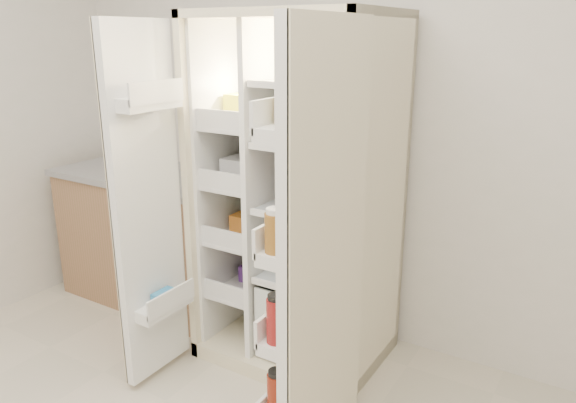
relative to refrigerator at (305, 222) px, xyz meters
The scene contains 5 objects.
wall_back 0.71m from the refrigerator, 70.69° to the left, with size 4.00×0.02×2.70m, color silver.
refrigerator is the anchor object (origin of this frame).
freezer_door 0.81m from the refrigerator, 130.54° to the right, with size 0.15×0.40×1.72m.
fridge_door 0.85m from the refrigerator, 56.23° to the right, with size 0.17×0.58×1.72m.
kitchen_counter 1.21m from the refrigerator, behind, with size 1.18×0.63×0.86m.
Camera 1 is at (1.23, -0.69, 1.69)m, focal length 34.00 mm.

